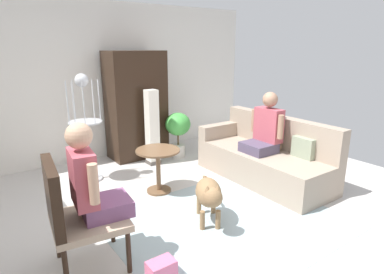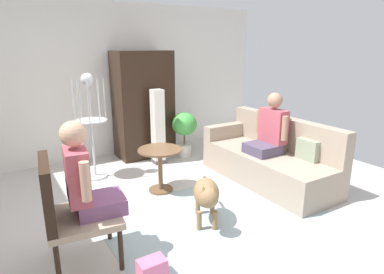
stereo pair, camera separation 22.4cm
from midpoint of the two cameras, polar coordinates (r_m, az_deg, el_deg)
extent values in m
plane|color=beige|center=(3.90, 0.52, -13.84)|extent=(6.71, 6.71, 0.00)
cube|color=silver|center=(5.97, -16.09, 9.28)|extent=(5.98, 0.12, 2.64)
cube|color=#9EB2B7|center=(3.80, 4.26, -14.60)|extent=(2.47, 2.04, 0.01)
cube|color=gray|center=(4.91, 10.94, -4.85)|extent=(0.87, 2.06, 0.45)
cube|color=gray|center=(5.01, 13.89, 0.88)|extent=(0.21, 2.06, 0.47)
cube|color=gray|center=(5.46, 4.10, 1.19)|extent=(0.85, 0.19, 0.22)
cube|color=gray|center=(4.63, 17.50, -1.82)|extent=(0.10, 0.32, 0.28)
cube|color=tan|center=(4.97, 12.40, -0.26)|extent=(0.10, 0.34, 0.28)
cylinder|color=black|center=(3.49, -15.60, -14.35)|extent=(0.04, 0.04, 0.41)
cylinder|color=black|center=(3.06, -13.16, -18.90)|extent=(0.04, 0.04, 0.41)
cylinder|color=black|center=(3.44, -24.24, -15.71)|extent=(0.04, 0.04, 0.41)
cylinder|color=black|center=(3.00, -23.27, -20.63)|extent=(0.04, 0.04, 0.41)
cube|color=tan|center=(3.12, -19.47, -13.65)|extent=(0.69, 0.70, 0.06)
cube|color=black|center=(2.97, -25.14, -9.28)|extent=(0.16, 0.63, 0.55)
cube|color=#4D435B|center=(4.74, 10.22, -1.80)|extent=(0.42, 0.42, 0.14)
cube|color=#B24C59|center=(4.78, 11.90, 2.09)|extent=(0.19, 0.42, 0.48)
sphere|color=#A57A60|center=(4.71, 12.15, 6.40)|extent=(0.21, 0.21, 0.21)
cylinder|color=#A57A60|center=(4.59, 13.84, 1.70)|extent=(0.08, 0.08, 0.33)
cylinder|color=#A57A60|center=(4.92, 9.48, 2.88)|extent=(0.08, 0.08, 0.33)
cube|color=#7A4B73|center=(3.09, -16.73, -11.55)|extent=(0.46, 0.42, 0.14)
cube|color=#B24C59|center=(2.94, -20.58, -6.73)|extent=(0.22, 0.39, 0.48)
sphere|color=tan|center=(2.83, -21.28, 0.19)|extent=(0.22, 0.22, 0.22)
cylinder|color=tan|center=(3.15, -20.52, -4.81)|extent=(0.08, 0.08, 0.33)
cylinder|color=tan|center=(2.73, -19.07, -7.77)|extent=(0.08, 0.08, 0.33)
cylinder|color=brown|center=(4.34, -7.46, -2.36)|extent=(0.58, 0.58, 0.02)
cylinder|color=brown|center=(4.44, -7.32, -6.04)|extent=(0.06, 0.06, 0.57)
cylinder|color=brown|center=(4.55, -7.20, -9.22)|extent=(0.33, 0.33, 0.03)
ellipsoid|color=olive|center=(3.67, 1.10, -9.58)|extent=(0.50, 0.57, 0.28)
sphere|color=olive|center=(3.35, 1.66, -10.52)|extent=(0.21, 0.21, 0.21)
cone|color=olive|center=(3.31, 2.58, -8.86)|extent=(0.06, 0.06, 0.06)
cone|color=olive|center=(3.30, 0.76, -8.93)|extent=(0.06, 0.06, 0.06)
cylinder|color=olive|center=(3.95, 0.62, -7.03)|extent=(0.12, 0.17, 0.10)
cylinder|color=olive|center=(3.64, 2.74, -14.23)|extent=(0.06, 0.06, 0.21)
cylinder|color=olive|center=(3.62, -0.01, -14.36)|extent=(0.06, 0.06, 0.21)
cylinder|color=olive|center=(3.94, 2.08, -11.73)|extent=(0.06, 0.06, 0.21)
cylinder|color=olive|center=(3.92, -0.44, -11.83)|extent=(0.06, 0.06, 0.21)
cylinder|color=silver|center=(5.16, -18.49, -6.84)|extent=(0.36, 0.36, 0.03)
cylinder|color=silver|center=(5.02, -18.90, -2.44)|extent=(0.04, 0.04, 0.86)
cylinder|color=silver|center=(4.91, -19.35, 2.47)|extent=(0.47, 0.47, 0.02)
cylinder|color=silver|center=(4.92, -17.18, 6.22)|extent=(0.01, 0.01, 0.58)
cylinder|color=silver|center=(5.03, -18.13, 6.34)|extent=(0.01, 0.01, 0.58)
cylinder|color=silver|center=(5.07, -19.61, 6.29)|extent=(0.01, 0.01, 0.58)
cylinder|color=silver|center=(5.04, -21.11, 6.08)|extent=(0.01, 0.01, 0.58)
cylinder|color=silver|center=(4.93, -22.11, 5.80)|extent=(0.01, 0.01, 0.58)
cylinder|color=silver|center=(4.80, -22.21, 5.54)|extent=(0.01, 0.01, 0.58)
cylinder|color=silver|center=(4.68, -21.31, 5.41)|extent=(0.01, 0.01, 0.58)
cylinder|color=silver|center=(4.64, -19.73, 5.46)|extent=(0.01, 0.01, 0.58)
cylinder|color=silver|center=(4.67, -18.11, 5.68)|extent=(0.01, 0.01, 0.58)
cylinder|color=silver|center=(4.78, -17.15, 5.98)|extent=(0.01, 0.01, 0.58)
sphere|color=silver|center=(4.82, -19.98, 9.26)|extent=(0.19, 0.19, 0.19)
cylinder|color=beige|center=(5.83, -3.52, -2.42)|extent=(0.24, 0.24, 0.22)
cylinder|color=brown|center=(5.77, -3.55, -0.42)|extent=(0.03, 0.03, 0.20)
ellipsoid|color=green|center=(5.70, -3.60, 2.25)|extent=(0.44, 0.44, 0.40)
cube|color=#4C4742|center=(5.58, -7.91, -4.30)|extent=(0.20, 0.20, 0.06)
cube|color=white|center=(5.40, -8.15, 1.91)|extent=(0.18, 0.18, 1.18)
cube|color=black|center=(5.79, -10.80, 5.45)|extent=(0.96, 0.56, 1.84)
cube|color=#D8668C|center=(3.00, -7.65, -22.09)|extent=(0.24, 0.16, 0.17)
camera|label=1|loc=(0.11, -91.67, -0.47)|focal=30.60mm
camera|label=2|loc=(0.11, 88.33, 0.47)|focal=30.60mm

